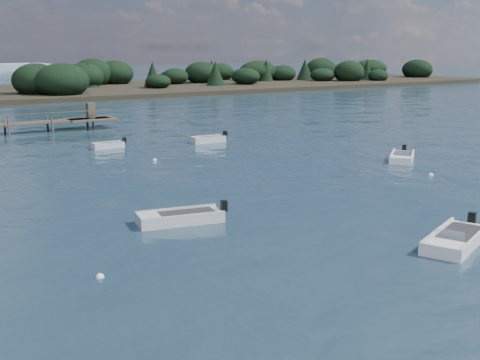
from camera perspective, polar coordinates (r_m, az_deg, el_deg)
ground at (r=76.81m, az=-19.72°, el=5.40°), size 400.00×400.00×0.00m
tender_far_white at (r=52.95m, az=-12.41°, el=3.13°), size 2.98×1.07×1.03m
dinghy_mid_white_b at (r=47.70m, az=15.09°, el=1.99°), size 4.35×3.90×1.15m
dinghy_mid_white_a at (r=28.08m, az=19.75°, el=-5.50°), size 5.03×3.35×1.17m
tender_far_grey_b at (r=54.91m, az=-3.04°, el=3.75°), size 3.50×1.44×1.19m
dinghy_mid_grey at (r=29.87m, az=-5.72°, el=-3.74°), size 4.64×2.43×1.15m
buoy_c at (r=23.50m, az=-13.13°, el=-8.98°), size 0.32×0.32×0.32m
buoy_d at (r=42.69m, az=17.64°, el=0.43°), size 0.32×0.32×0.32m
buoy_e at (r=46.54m, az=-8.09°, el=1.86°), size 0.32×0.32×0.32m
far_headland at (r=122.16m, az=-12.81°, el=9.09°), size 190.00×40.00×5.80m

